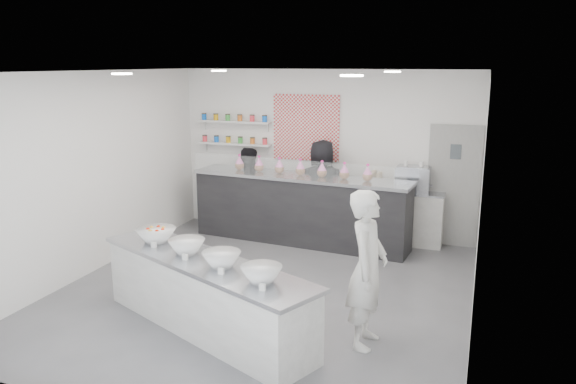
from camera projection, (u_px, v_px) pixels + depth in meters
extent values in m
plane|color=#515156|center=(264.00, 291.00, 7.82)|extent=(6.00, 6.00, 0.00)
plane|color=white|center=(262.00, 71.00, 7.14)|extent=(6.00, 6.00, 0.00)
plane|color=white|center=(325.00, 153.00, 10.24)|extent=(5.50, 0.00, 5.50)
plane|color=white|center=(92.00, 173.00, 8.37)|extent=(0.00, 6.00, 6.00)
plane|color=white|center=(480.00, 203.00, 6.59)|extent=(0.00, 6.00, 6.00)
cube|color=gray|center=(453.00, 186.00, 9.57)|extent=(0.88, 0.04, 2.10)
cube|color=red|center=(306.00, 128.00, 10.23)|extent=(1.25, 0.03, 1.20)
cube|color=silver|center=(235.00, 144.00, 10.69)|extent=(1.45, 0.22, 0.04)
cube|color=silver|center=(234.00, 122.00, 10.60)|extent=(1.45, 0.22, 0.04)
cylinder|color=white|center=(122.00, 74.00, 6.68)|extent=(0.24, 0.24, 0.02)
cylinder|color=white|center=(352.00, 76.00, 5.77)|extent=(0.24, 0.24, 0.02)
cylinder|color=white|center=(219.00, 71.00, 9.07)|extent=(0.24, 0.24, 0.02)
cylinder|color=white|center=(392.00, 72.00, 8.16)|extent=(0.24, 0.24, 0.02)
cube|color=beige|center=(205.00, 295.00, 6.61)|extent=(3.22, 1.98, 0.87)
cube|color=black|center=(300.00, 209.00, 9.83)|extent=(3.94, 1.05, 1.21)
cube|color=white|center=(292.00, 169.00, 9.36)|extent=(3.83, 0.36, 0.33)
cube|color=beige|center=(406.00, 218.00, 9.76)|extent=(1.26, 0.40, 0.94)
cube|color=#93969E|center=(413.00, 180.00, 9.58)|extent=(0.57, 0.39, 0.43)
imported|color=silver|center=(367.00, 269.00, 6.17)|extent=(0.44, 0.66, 1.79)
imported|color=black|center=(247.00, 190.00, 10.47)|extent=(0.93, 0.82, 1.59)
imported|color=black|center=(322.00, 190.00, 9.98)|extent=(0.98, 0.74, 1.80)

